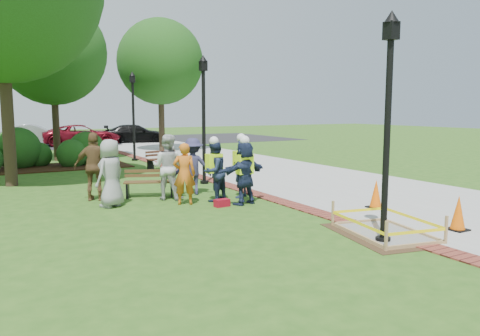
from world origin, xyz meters
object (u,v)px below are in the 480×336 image
bench_near (150,188)px  hivis_worker_b (241,166)px  wet_concrete_pad (385,223)px  hivis_worker_a (245,170)px  cone_front (458,214)px  lamp_near (388,111)px  hivis_worker_c (214,169)px

bench_near → hivis_worker_b: 2.70m
wet_concrete_pad → hivis_worker_a: bearing=103.6°
cone_front → lamp_near: (-1.97, 0.16, 2.12)m
wet_concrete_pad → hivis_worker_a: (-0.96, 3.99, 0.67)m
hivis_worker_a → hivis_worker_c: 0.94m
cone_front → hivis_worker_a: bearing=118.8°
cone_front → lamp_near: size_ratio=0.17×
bench_near → hivis_worker_c: size_ratio=0.84×
lamp_near → hivis_worker_c: size_ratio=2.40×
lamp_near → hivis_worker_c: (-1.02, 5.15, -1.60)m
wet_concrete_pad → hivis_worker_b: hivis_worker_b is taller
bench_near → hivis_worker_c: (1.36, -1.43, 0.64)m
lamp_near → hivis_worker_a: 4.67m
hivis_worker_a → hivis_worker_c: hivis_worker_a is taller
wet_concrete_pad → hivis_worker_b: 4.93m
bench_near → hivis_worker_b: hivis_worker_b is taller
lamp_near → hivis_worker_b: 5.46m
lamp_near → wet_concrete_pad: bearing=40.2°
lamp_near → hivis_worker_b: size_ratio=2.34×
hivis_worker_c → bench_near: bearing=133.5°
wet_concrete_pad → hivis_worker_c: (-1.47, 4.78, 0.65)m
hivis_worker_a → hivis_worker_b: hivis_worker_b is taller
hivis_worker_b → lamp_near: bearing=-88.5°
wet_concrete_pad → hivis_worker_a: hivis_worker_a is taller
bench_near → lamp_near: lamp_near is taller
hivis_worker_a → hivis_worker_c: bearing=122.6°
wet_concrete_pad → cone_front: (1.52, -0.53, 0.12)m
cone_front → hivis_worker_b: (-2.10, 5.39, 0.55)m
cone_front → lamp_near: bearing=175.4°
bench_near → lamp_near: bearing=-70.1°
hivis_worker_a → cone_front: bearing=-61.2°
wet_concrete_pad → bench_near: bench_near is taller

